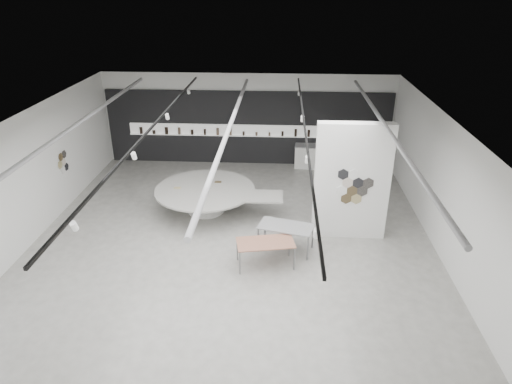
# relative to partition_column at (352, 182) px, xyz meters

# --- Properties ---
(room) EXTENTS (12.02, 14.02, 3.82)m
(room) POSITION_rel_partition_column_xyz_m (-3.59, -1.00, 0.27)
(room) COLOR #A3A19A
(room) RESTS_ON ground
(back_wall_display) EXTENTS (11.80, 0.27, 3.10)m
(back_wall_display) POSITION_rel_partition_column_xyz_m (-3.58, 5.94, -0.26)
(back_wall_display) COLOR black
(back_wall_display) RESTS_ON ground
(partition_column) EXTENTS (2.20, 0.38, 3.60)m
(partition_column) POSITION_rel_partition_column_xyz_m (0.00, 0.00, 0.00)
(partition_column) COLOR white
(partition_column) RESTS_ON ground
(display_island) EXTENTS (4.32, 3.39, 0.86)m
(display_island) POSITION_rel_partition_column_xyz_m (-4.55, 1.32, -1.24)
(display_island) COLOR white
(display_island) RESTS_ON ground
(sample_table_wood) EXTENTS (1.68, 1.06, 0.73)m
(sample_table_wood) POSITION_rel_partition_column_xyz_m (-2.47, -1.77, -1.12)
(sample_table_wood) COLOR #A06953
(sample_table_wood) RESTS_ON ground
(sample_table_stone) EXTENTS (1.69, 1.14, 0.80)m
(sample_table_stone) POSITION_rel_partition_column_xyz_m (-1.91, -0.96, -1.07)
(sample_table_stone) COLOR gray
(sample_table_stone) RESTS_ON ground
(kitchen_counter) EXTENTS (1.76, 0.82, 1.35)m
(kitchen_counter) POSITION_rel_partition_column_xyz_m (-0.67, 5.55, -1.31)
(kitchen_counter) COLOR white
(kitchen_counter) RESTS_ON ground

